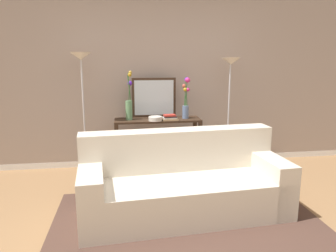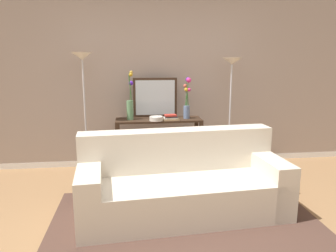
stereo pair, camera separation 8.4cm
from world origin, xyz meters
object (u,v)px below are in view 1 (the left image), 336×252
at_px(console_table, 158,135).
at_px(floor_lamp_right, 230,83).
at_px(book_stack, 170,118).
at_px(vase_short_flowers, 186,100).
at_px(couch, 183,185).
at_px(vase_tall_flowers, 129,105).
at_px(wall_mirror, 154,98).
at_px(floor_lamp_left, 82,80).
at_px(book_row_under_console, 139,168).
at_px(fruit_bowl, 155,118).

xyz_separation_m(console_table, floor_lamp_right, (1.05, -0.06, 0.76)).
bearing_deg(floor_lamp_right, book_stack, -176.00).
bearing_deg(vase_short_flowers, couch, -102.20).
bearing_deg(vase_short_flowers, vase_tall_flowers, 179.21).
height_order(floor_lamp_right, wall_mirror, floor_lamp_right).
bearing_deg(vase_tall_flowers, floor_lamp_left, -174.11).
height_order(console_table, book_stack, book_stack).
distance_m(floor_lamp_right, vase_tall_flowers, 1.48).
bearing_deg(book_row_under_console, vase_short_flowers, -0.75).
height_order(book_stack, book_row_under_console, book_stack).
height_order(couch, book_stack, same).
bearing_deg(console_table, floor_lamp_left, -176.54).
bearing_deg(book_stack, console_table, 142.84).
height_order(vase_short_flowers, fruit_bowl, vase_short_flowers).
height_order(vase_tall_flowers, vase_short_flowers, vase_tall_flowers).
distance_m(couch, fruit_bowl, 1.33).
bearing_deg(fruit_bowl, floor_lamp_right, 3.45).
bearing_deg(console_table, couch, -84.59).
distance_m(couch, console_table, 1.37).
height_order(couch, book_row_under_console, couch).
xyz_separation_m(wall_mirror, book_row_under_console, (-0.25, -0.17, -1.04)).
bearing_deg(book_row_under_console, wall_mirror, 33.96).
distance_m(vase_tall_flowers, vase_short_flowers, 0.82).
relative_size(wall_mirror, book_stack, 2.95).
bearing_deg(couch, wall_mirror, 96.06).
distance_m(book_stack, book_row_under_console, 0.91).
bearing_deg(couch, book_stack, 88.28).
relative_size(vase_short_flowers, fruit_bowl, 3.10).
distance_m(couch, vase_tall_flowers, 1.61).
relative_size(floor_lamp_right, vase_short_flowers, 2.81).
distance_m(floor_lamp_left, vase_tall_flowers, 0.72).
distance_m(console_table, book_stack, 0.35).
xyz_separation_m(console_table, vase_tall_flowers, (-0.41, 0.00, 0.46)).
height_order(vase_short_flowers, book_stack, vase_short_flowers).
bearing_deg(floor_lamp_right, book_row_under_console, 177.31).
distance_m(vase_tall_flowers, book_row_under_console, 0.97).
distance_m(wall_mirror, book_row_under_console, 1.08).
distance_m(vase_short_flowers, book_stack, 0.36).
xyz_separation_m(fruit_bowl, book_row_under_console, (-0.23, 0.13, -0.78)).
distance_m(fruit_bowl, book_row_under_console, 0.82).
bearing_deg(floor_lamp_left, fruit_bowl, -3.82).
height_order(console_table, fruit_bowl, fruit_bowl).
bearing_deg(wall_mirror, book_row_under_console, -146.04).
height_order(floor_lamp_left, vase_short_flowers, floor_lamp_left).
xyz_separation_m(vase_short_flowers, fruit_bowl, (-0.46, -0.12, -0.24)).
height_order(couch, vase_short_flowers, vase_short_flowers).
bearing_deg(wall_mirror, couch, -83.94).
relative_size(floor_lamp_right, fruit_bowl, 8.69).
xyz_separation_m(vase_short_flowers, book_row_under_console, (-0.69, 0.01, -1.02)).
bearing_deg(floor_lamp_left, vase_short_flowers, 2.11).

